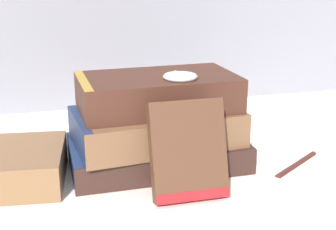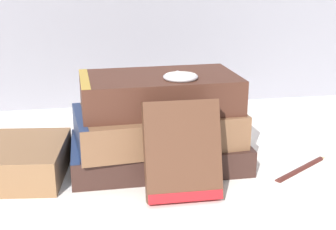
{
  "view_description": "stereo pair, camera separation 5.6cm",
  "coord_description": "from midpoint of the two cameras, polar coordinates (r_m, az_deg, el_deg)",
  "views": [
    {
      "loc": [
        -0.1,
        -0.59,
        0.28
      ],
      "look_at": [
        0.06,
        0.01,
        0.08
      ],
      "focal_mm": 50.0,
      "sensor_mm": 36.0,
      "label": 1
    },
    {
      "loc": [
        -0.05,
        -0.6,
        0.28
      ],
      "look_at": [
        0.06,
        0.01,
        0.08
      ],
      "focal_mm": 50.0,
      "sensor_mm": 36.0,
      "label": 2
    }
  ],
  "objects": [
    {
      "name": "book_flat_bottom",
      "position": [
        0.69,
        -4.12,
        -4.67
      ],
      "size": [
        0.25,
        0.15,
        0.04
      ],
      "rotation": [
        0.0,
        0.0,
        0.02
      ],
      "color": "#331E19",
      "rests_on": "ground_plane"
    },
    {
      "name": "pocket_watch",
      "position": [
        0.64,
        -1.03,
        4.69
      ],
      "size": [
        0.05,
        0.05,
        0.01
      ],
      "color": "silver",
      "rests_on": "book_flat_top"
    },
    {
      "name": "book_leaning_front",
      "position": [
        0.58,
        -0.28,
        -4.82
      ],
      "size": [
        0.09,
        0.06,
        0.13
      ],
      "rotation": [
        -0.3,
        0.0,
        0.0
      ],
      "color": "#4C2D1E",
      "rests_on": "ground_plane"
    },
    {
      "name": "ground_plane",
      "position": [
        0.66,
        -7.02,
        -7.43
      ],
      "size": [
        3.0,
        3.0,
        0.0
      ],
      "primitive_type": "plane",
      "color": "white"
    },
    {
      "name": "book_flat_top",
      "position": [
        0.66,
        -4.14,
        2.72
      ],
      "size": [
        0.22,
        0.13,
        0.05
      ],
      "rotation": [
        0.0,
        0.0,
        0.04
      ],
      "color": "#422319",
      "rests_on": "book_flat_middle"
    },
    {
      "name": "fountain_pen",
      "position": [
        0.72,
        13.53,
        -5.51
      ],
      "size": [
        0.11,
        0.08,
        0.01
      ],
      "rotation": [
        0.0,
        0.0,
        0.59
      ],
      "color": "#471E19",
      "rests_on": "ground_plane"
    },
    {
      "name": "book_flat_middle",
      "position": [
        0.67,
        -4.24,
        -1.47
      ],
      "size": [
        0.24,
        0.16,
        0.05
      ],
      "rotation": [
        0.0,
        0.0,
        0.1
      ],
      "color": "brown",
      "rests_on": "book_flat_bottom"
    },
    {
      "name": "reading_glasses",
      "position": [
        0.82,
        -10.94,
        -2.57
      ],
      "size": [
        0.11,
        0.05,
        0.0
      ],
      "rotation": [
        0.0,
        0.0,
        -0.08
      ],
      "color": "black",
      "rests_on": "ground_plane"
    }
  ]
}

